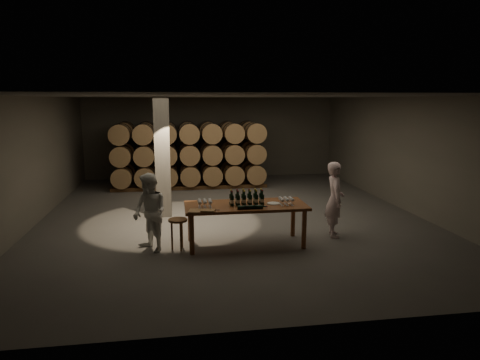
{
  "coord_description": "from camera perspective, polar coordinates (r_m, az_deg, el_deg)",
  "views": [
    {
      "loc": [
        -1.47,
        -11.29,
        3.11
      ],
      "look_at": [
        0.15,
        -0.73,
        1.1
      ],
      "focal_mm": 32.0,
      "sensor_mm": 36.0,
      "label": 1
    }
  ],
  "objects": [
    {
      "name": "stool",
      "position": [
        9.08,
        -8.28,
        -5.91
      ],
      "size": [
        0.4,
        0.4,
        0.66
      ],
      "rotation": [
        0.0,
        0.0,
        0.4
      ],
      "color": "brown",
      "rests_on": "ground"
    },
    {
      "name": "tasting_table",
      "position": [
        9.2,
        0.76,
        -3.9
      ],
      "size": [
        2.6,
        1.1,
        0.9
      ],
      "color": "brown",
      "rests_on": "ground"
    },
    {
      "name": "barrel_stack_front",
      "position": [
        15.22,
        -6.74,
        3.35
      ],
      "size": [
        5.48,
        0.95,
        2.31
      ],
      "color": "brown",
      "rests_on": "ground"
    },
    {
      "name": "glass_cluster_left",
      "position": [
        8.95,
        -4.71,
        -2.89
      ],
      "size": [
        0.3,
        0.3,
        0.16
      ],
      "color": "silver",
      "rests_on": "tasting_table"
    },
    {
      "name": "bottle_cluster",
      "position": [
        9.12,
        0.9,
        -2.6
      ],
      "size": [
        0.73,
        0.23,
        0.33
      ],
      "color": "black",
      "rests_on": "tasting_table"
    },
    {
      "name": "notebook_corner",
      "position": [
        8.65,
        -6.03,
        -4.13
      ],
      "size": [
        0.3,
        0.35,
        0.03
      ],
      "primitive_type": "cube",
      "rotation": [
        0.0,
        0.0,
        -0.2
      ],
      "color": "brown",
      "rests_on": "tasting_table"
    },
    {
      "name": "person_woman",
      "position": [
        9.02,
        -11.93,
        -4.29
      ],
      "size": [
        0.97,
        1.01,
        1.64
      ],
      "primitive_type": "imported",
      "rotation": [
        0.0,
        0.0,
        -0.95
      ],
      "color": "white",
      "rests_on": "ground"
    },
    {
      "name": "room",
      "position": [
        11.59,
        -10.29,
        3.0
      ],
      "size": [
        12.0,
        12.0,
        12.0
      ],
      "color": "#555250",
      "rests_on": "ground"
    },
    {
      "name": "barrel_stack_back",
      "position": [
        16.61,
        -6.91,
        3.95
      ],
      "size": [
        5.48,
        0.95,
        2.31
      ],
      "color": "brown",
      "rests_on": "ground"
    },
    {
      "name": "glass_cluster_right",
      "position": [
        9.2,
        6.19,
        -2.57
      ],
      "size": [
        0.3,
        0.3,
        0.16
      ],
      "color": "silver",
      "rests_on": "tasting_table"
    },
    {
      "name": "notebook_near",
      "position": [
        8.64,
        -4.28,
        -4.08
      ],
      "size": [
        0.31,
        0.28,
        0.03
      ],
      "primitive_type": "cube",
      "rotation": [
        0.0,
        0.0,
        -0.25
      ],
      "color": "brown",
      "rests_on": "tasting_table"
    },
    {
      "name": "person_man",
      "position": [
        10.02,
        12.51,
        -2.54
      ],
      "size": [
        0.52,
        0.7,
        1.73
      ],
      "primitive_type": "imported",
      "rotation": [
        0.0,
        0.0,
        1.4
      ],
      "color": "white",
      "rests_on": "ground"
    },
    {
      "name": "lying_bottles",
      "position": [
        8.79,
        1.42,
        -3.64
      ],
      "size": [
        0.62,
        0.08,
        0.08
      ],
      "color": "black",
      "rests_on": "tasting_table"
    },
    {
      "name": "pen",
      "position": [
        8.71,
        -3.16,
        -4.02
      ],
      "size": [
        0.14,
        0.02,
        0.01
      ],
      "primitive_type": "cylinder",
      "rotation": [
        0.0,
        1.57,
        -0.08
      ],
      "color": "black",
      "rests_on": "tasting_table"
    },
    {
      "name": "plate",
      "position": [
        9.26,
        4.5,
        -3.13
      ],
      "size": [
        0.28,
        0.28,
        0.02
      ],
      "primitive_type": "cylinder",
      "color": "silver",
      "rests_on": "tasting_table"
    }
  ]
}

